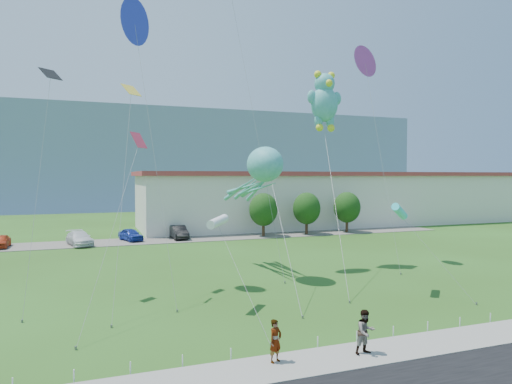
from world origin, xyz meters
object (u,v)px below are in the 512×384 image
at_px(parked_car_white, 79,238).
at_px(teddy_bear_kite, 324,100).
at_px(parked_car_blue, 131,235).
at_px(parked_car_black, 179,232).
at_px(octopus_kite, 259,175).
at_px(pedestrian_left, 275,341).
at_px(warehouse, 335,198).
at_px(pedestrian_right, 366,332).
at_px(parked_car_red, 1,241).

relative_size(parked_car_white, teddy_bear_kite, 0.32).
bearing_deg(parked_car_blue, parked_car_black, -21.02).
bearing_deg(parked_car_black, parked_car_white, -173.92).
bearing_deg(octopus_kite, pedestrian_left, -108.06).
bearing_deg(warehouse, pedestrian_right, -118.62).
bearing_deg(teddy_bear_kite, parked_car_white, 135.89).
relative_size(parked_car_blue, teddy_bear_kite, 0.25).
height_order(warehouse, parked_car_black, warehouse).
relative_size(parked_car_red, octopus_kite, 0.25).
distance_m(pedestrian_left, parked_car_black, 37.88).
bearing_deg(parked_car_red, parked_car_black, 2.11).
height_order(parked_car_red, parked_car_blue, parked_car_blue).
relative_size(pedestrian_left, pedestrian_right, 0.92).
xyz_separation_m(pedestrian_right, parked_car_white, (-11.93, 36.84, -0.22)).
distance_m(pedestrian_right, parked_car_blue, 38.99).
relative_size(warehouse, parked_car_red, 15.55).
bearing_deg(parked_car_black, pedestrian_right, -90.05).
bearing_deg(parked_car_black, octopus_kite, -86.43).
distance_m(pedestrian_left, parked_car_white, 37.20).
relative_size(warehouse, parked_car_blue, 14.70).
distance_m(warehouse, parked_car_black, 27.92).
xyz_separation_m(parked_car_black, octopus_kite, (1.91, -22.50, 6.82)).
distance_m(parked_car_white, parked_car_black, 11.20).
bearing_deg(warehouse, octopus_kite, -128.23).
relative_size(pedestrian_right, parked_car_red, 0.47).
bearing_deg(warehouse, parked_car_blue, -165.32).
distance_m(parked_car_black, teddy_bear_kite, 25.75).
relative_size(pedestrian_right, parked_car_black, 0.39).
xyz_separation_m(parked_car_red, parked_car_black, (18.84, 0.50, 0.11)).
distance_m(pedestrian_left, teddy_bear_kite, 24.54).
relative_size(parked_car_red, parked_car_white, 0.76).
distance_m(pedestrian_right, teddy_bear_kite, 23.31).
height_order(pedestrian_left, pedestrian_right, pedestrian_right).
bearing_deg(parked_car_red, warehouse, 11.92).
height_order(warehouse, parked_car_white, warehouse).
height_order(pedestrian_left, parked_car_blue, pedestrian_left).
bearing_deg(teddy_bear_kite, parked_car_blue, 124.31).
height_order(pedestrian_right, parked_car_black, pedestrian_right).
bearing_deg(warehouse, parked_car_white, -165.08).
distance_m(parked_car_black, octopus_kite, 23.59).
height_order(pedestrian_left, parked_car_red, pedestrian_left).
xyz_separation_m(parked_car_white, parked_car_black, (11.11, 1.43, 0.03)).
bearing_deg(parked_car_blue, warehouse, -4.40).
height_order(parked_car_red, parked_car_black, parked_car_black).
height_order(warehouse, octopus_kite, octopus_kite).
bearing_deg(octopus_kite, parked_car_red, 133.31).
xyz_separation_m(warehouse, parked_car_white, (-37.48, -9.99, -3.32)).
bearing_deg(parked_car_blue, octopus_kite, -90.85).
distance_m(pedestrian_right, parked_car_black, 38.28).
bearing_deg(warehouse, teddy_bear_kite, -121.59).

